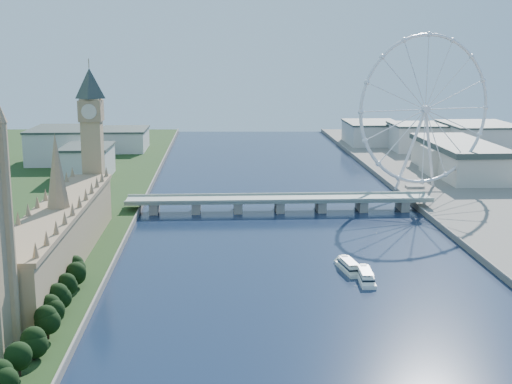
{
  "coord_description": "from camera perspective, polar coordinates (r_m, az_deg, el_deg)",
  "views": [
    {
      "loc": [
        -42.89,
        -201.17,
        116.32
      ],
      "look_at": [
        -21.61,
        210.0,
        32.47
      ],
      "focal_mm": 50.0,
      "sensor_mm": 36.0,
      "label": 1
    }
  ],
  "objects": [
    {
      "name": "tour_boat_far",
      "position": [
        382.43,
        7.43,
        -6.3
      ],
      "size": [
        11.69,
        30.03,
        6.46
      ],
      "primitive_type": null,
      "rotation": [
        0.0,
        0.0,
        0.15
      ],
      "color": "silver",
      "rests_on": "ground"
    },
    {
      "name": "county_hall",
      "position": [
        677.78,
        15.84,
        1.19
      ],
      "size": [
        54.0,
        144.0,
        35.0
      ],
      "primitive_type": null,
      "color": "beige",
      "rests_on": "ground"
    },
    {
      "name": "tour_boat_near",
      "position": [
        367.67,
        8.74,
        -7.07
      ],
      "size": [
        8.94,
        29.69,
        6.48
      ],
      "primitive_type": null,
      "rotation": [
        0.0,
        0.0,
        -0.05
      ],
      "color": "white",
      "rests_on": "ground"
    },
    {
      "name": "westminster_bridge",
      "position": [
        514.82,
        1.88,
        -0.8
      ],
      "size": [
        220.0,
        22.0,
        9.5
      ],
      "color": "gray",
      "rests_on": "ground"
    },
    {
      "name": "london_eye",
      "position": [
        581.65,
        13.39,
        6.39
      ],
      "size": [
        113.6,
        39.12,
        124.3
      ],
      "color": "silver",
      "rests_on": "ground"
    },
    {
      "name": "city_skyline",
      "position": [
        772.09,
        3.18,
        4.1
      ],
      "size": [
        505.0,
        280.0,
        32.0
      ],
      "color": "beige",
      "rests_on": "ground"
    },
    {
      "name": "big_ben",
      "position": [
        489.21,
        -13.02,
        5.38
      ],
      "size": [
        20.02,
        20.02,
        110.0
      ],
      "color": "tan",
      "rests_on": "ground"
    },
    {
      "name": "parliament_range",
      "position": [
        393.17,
        -15.39,
        -3.32
      ],
      "size": [
        24.0,
        200.0,
        70.0
      ],
      "color": "tan",
      "rests_on": "ground"
    },
    {
      "name": "tree_row",
      "position": [
        289.04,
        -17.08,
        -10.76
      ],
      "size": [
        9.38,
        185.38,
        21.93
      ],
      "color": "black",
      "rests_on": "ground"
    }
  ]
}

